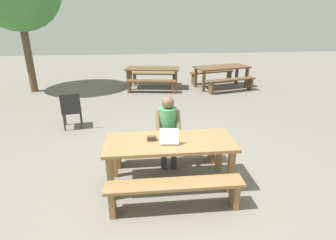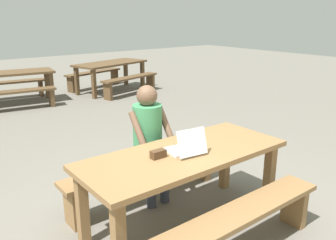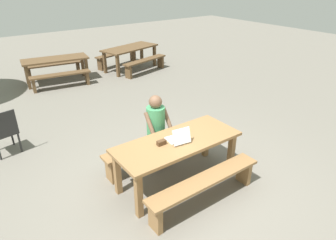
{
  "view_description": "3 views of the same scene",
  "coord_description": "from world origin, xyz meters",
  "px_view_note": "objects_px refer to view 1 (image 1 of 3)",
  "views": [
    {
      "loc": [
        -0.43,
        -3.83,
        2.63
      ],
      "look_at": [
        0.0,
        0.25,
        1.02
      ],
      "focal_mm": 29.6,
      "sensor_mm": 36.0,
      "label": 1
    },
    {
      "loc": [
        -2.0,
        -2.3,
        2.0
      ],
      "look_at": [
        0.0,
        0.25,
        1.02
      ],
      "focal_mm": 37.7,
      "sensor_mm": 36.0,
      "label": 2
    },
    {
      "loc": [
        -2.48,
        -3.14,
        3.1
      ],
      "look_at": [
        0.0,
        0.25,
        1.02
      ],
      "focal_mm": 32.16,
      "sensor_mm": 36.0,
      "label": 3
    }
  ],
  "objects_px": {
    "laptop": "(169,138)",
    "plastic_chair": "(72,110)",
    "picnic_table_rear": "(222,69)",
    "picnic_table_mid": "(152,71)",
    "small_pouch": "(152,138)",
    "picnic_table_front": "(170,147)",
    "person_seated": "(168,126)"
  },
  "relations": [
    {
      "from": "small_pouch",
      "to": "person_seated",
      "type": "bearing_deg",
      "value": 61.69
    },
    {
      "from": "plastic_chair",
      "to": "picnic_table_rear",
      "type": "distance_m",
      "value": 5.79
    },
    {
      "from": "laptop",
      "to": "person_seated",
      "type": "bearing_deg",
      "value": -86.36
    },
    {
      "from": "small_pouch",
      "to": "picnic_table_mid",
      "type": "xyz_separation_m",
      "value": [
        0.32,
        6.08,
        -0.18
      ]
    },
    {
      "from": "picnic_table_mid",
      "to": "picnic_table_rear",
      "type": "height_order",
      "value": "picnic_table_rear"
    },
    {
      "from": "picnic_table_front",
      "to": "laptop",
      "type": "distance_m",
      "value": 0.17
    },
    {
      "from": "small_pouch",
      "to": "plastic_chair",
      "type": "height_order",
      "value": "plastic_chair"
    },
    {
      "from": "picnic_table_mid",
      "to": "laptop",
      "type": "bearing_deg",
      "value": -82.19
    },
    {
      "from": "plastic_chair",
      "to": "picnic_table_mid",
      "type": "height_order",
      "value": "plastic_chair"
    },
    {
      "from": "picnic_table_mid",
      "to": "person_seated",
      "type": "bearing_deg",
      "value": -81.78
    },
    {
      "from": "small_pouch",
      "to": "picnic_table_mid",
      "type": "distance_m",
      "value": 6.09
    },
    {
      "from": "picnic_table_mid",
      "to": "picnic_table_front",
      "type": "bearing_deg",
      "value": -82.12
    },
    {
      "from": "picnic_table_front",
      "to": "plastic_chair",
      "type": "relative_size",
      "value": 2.26
    },
    {
      "from": "picnic_table_front",
      "to": "picnic_table_mid",
      "type": "xyz_separation_m",
      "value": [
        0.05,
        6.12,
        -0.03
      ]
    },
    {
      "from": "person_seated",
      "to": "picnic_table_rear",
      "type": "xyz_separation_m",
      "value": [
        2.54,
        5.38,
        -0.1
      ]
    },
    {
      "from": "laptop",
      "to": "picnic_table_rear",
      "type": "bearing_deg",
      "value": -105.6
    },
    {
      "from": "small_pouch",
      "to": "picnic_table_mid",
      "type": "height_order",
      "value": "small_pouch"
    },
    {
      "from": "laptop",
      "to": "small_pouch",
      "type": "xyz_separation_m",
      "value": [
        -0.27,
        0.07,
        -0.03
      ]
    },
    {
      "from": "laptop",
      "to": "plastic_chair",
      "type": "relative_size",
      "value": 0.4
    },
    {
      "from": "small_pouch",
      "to": "plastic_chair",
      "type": "bearing_deg",
      "value": 125.48
    },
    {
      "from": "picnic_table_mid",
      "to": "picnic_table_rear",
      "type": "distance_m",
      "value": 2.53
    },
    {
      "from": "laptop",
      "to": "picnic_table_rear",
      "type": "xyz_separation_m",
      "value": [
        2.58,
        6.03,
        -0.17
      ]
    },
    {
      "from": "picnic_table_front",
      "to": "plastic_chair",
      "type": "distance_m",
      "value": 3.27
    },
    {
      "from": "laptop",
      "to": "plastic_chair",
      "type": "xyz_separation_m",
      "value": [
        -2.05,
        2.57,
        -0.37
      ]
    },
    {
      "from": "picnic_table_front",
      "to": "plastic_chair",
      "type": "xyz_separation_m",
      "value": [
        -2.05,
        2.54,
        -0.19
      ]
    },
    {
      "from": "plastic_chair",
      "to": "small_pouch",
      "type": "bearing_deg",
      "value": 115.23
    },
    {
      "from": "laptop",
      "to": "plastic_chair",
      "type": "distance_m",
      "value": 3.31
    },
    {
      "from": "small_pouch",
      "to": "person_seated",
      "type": "height_order",
      "value": "person_seated"
    },
    {
      "from": "picnic_table_front",
      "to": "plastic_chair",
      "type": "bearing_deg",
      "value": 128.98
    },
    {
      "from": "small_pouch",
      "to": "plastic_chair",
      "type": "relative_size",
      "value": 0.16
    },
    {
      "from": "picnic_table_front",
      "to": "laptop",
      "type": "height_order",
      "value": "laptop"
    },
    {
      "from": "laptop",
      "to": "picnic_table_mid",
      "type": "height_order",
      "value": "laptop"
    }
  ]
}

